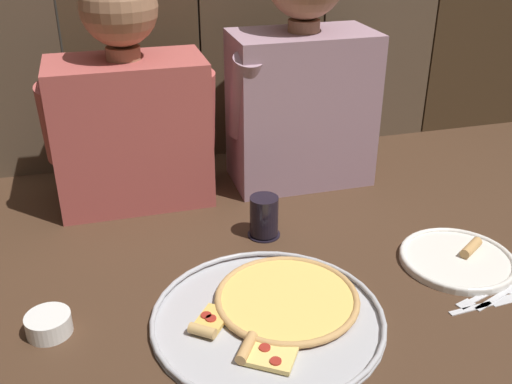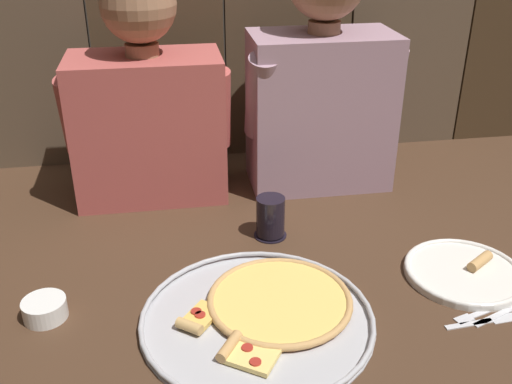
{
  "view_description": "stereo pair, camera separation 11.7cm",
  "coord_description": "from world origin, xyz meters",
  "px_view_note": "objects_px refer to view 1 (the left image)",
  "views": [
    {
      "loc": [
        -0.29,
        -0.91,
        0.71
      ],
      "look_at": [
        -0.01,
        0.1,
        0.18
      ],
      "focal_mm": 41.35,
      "sensor_mm": 36.0,
      "label": 1
    },
    {
      "loc": [
        -0.18,
        -0.93,
        0.71
      ],
      "look_at": [
        -0.01,
        0.1,
        0.18
      ],
      "focal_mm": 41.35,
      "sensor_mm": 36.0,
      "label": 2
    }
  ],
  "objects_px": {
    "dipping_bowl": "(49,323)",
    "diner_right": "(302,73)",
    "pizza_tray": "(274,311)",
    "diner_left": "(128,102)",
    "dinner_plate": "(458,259)",
    "drinking_glass": "(264,217)"
  },
  "relations": [
    {
      "from": "dipping_bowl",
      "to": "diner_right",
      "type": "height_order",
      "value": "diner_right"
    },
    {
      "from": "pizza_tray",
      "to": "diner_left",
      "type": "bearing_deg",
      "value": 109.91
    },
    {
      "from": "pizza_tray",
      "to": "diner_left",
      "type": "xyz_separation_m",
      "value": [
        -0.2,
        0.55,
        0.25
      ]
    },
    {
      "from": "dipping_bowl",
      "to": "diner_right",
      "type": "distance_m",
      "value": 0.86
    },
    {
      "from": "drinking_glass",
      "to": "diner_left",
      "type": "distance_m",
      "value": 0.43
    },
    {
      "from": "dinner_plate",
      "to": "diner_right",
      "type": "distance_m",
      "value": 0.6
    },
    {
      "from": "diner_left",
      "to": "diner_right",
      "type": "relative_size",
      "value": 0.92
    },
    {
      "from": "pizza_tray",
      "to": "dipping_bowl",
      "type": "distance_m",
      "value": 0.41
    },
    {
      "from": "pizza_tray",
      "to": "diner_right",
      "type": "bearing_deg",
      "value": 66.33
    },
    {
      "from": "dinner_plate",
      "to": "diner_left",
      "type": "relative_size",
      "value": 0.42
    },
    {
      "from": "diner_left",
      "to": "diner_right",
      "type": "distance_m",
      "value": 0.45
    },
    {
      "from": "pizza_tray",
      "to": "dinner_plate",
      "type": "bearing_deg",
      "value": 8.11
    },
    {
      "from": "dinner_plate",
      "to": "diner_left",
      "type": "xyz_separation_m",
      "value": [
        -0.63,
        0.49,
        0.25
      ]
    },
    {
      "from": "dipping_bowl",
      "to": "drinking_glass",
      "type": "bearing_deg",
      "value": 25.17
    },
    {
      "from": "pizza_tray",
      "to": "drinking_glass",
      "type": "relative_size",
      "value": 4.45
    },
    {
      "from": "dinner_plate",
      "to": "drinking_glass",
      "type": "relative_size",
      "value": 2.49
    },
    {
      "from": "drinking_glass",
      "to": "diner_left",
      "type": "bearing_deg",
      "value": 134.42
    },
    {
      "from": "dinner_plate",
      "to": "diner_right",
      "type": "relative_size",
      "value": 0.39
    },
    {
      "from": "dinner_plate",
      "to": "drinking_glass",
      "type": "distance_m",
      "value": 0.43
    },
    {
      "from": "pizza_tray",
      "to": "diner_left",
      "type": "relative_size",
      "value": 0.75
    },
    {
      "from": "drinking_glass",
      "to": "diner_left",
      "type": "height_order",
      "value": "diner_left"
    },
    {
      "from": "drinking_glass",
      "to": "diner_right",
      "type": "distance_m",
      "value": 0.41
    }
  ]
}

